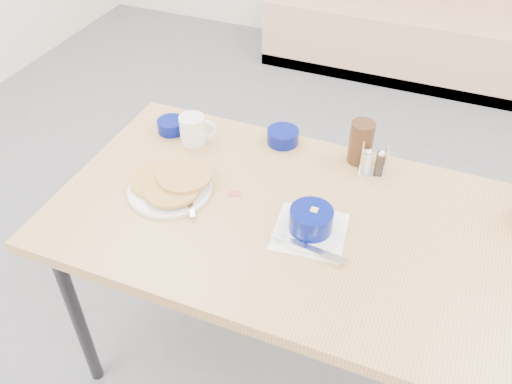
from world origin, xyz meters
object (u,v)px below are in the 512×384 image
at_px(amber_tumbler, 361,142).
at_px(condiment_caddy, 373,163).
at_px(pancake_plate, 171,185).
at_px(booth_bench, 412,19).
at_px(dining_table, 289,231).
at_px(creamer_bowl, 171,126).
at_px(butter_bowl, 283,137).
at_px(grits_setting, 311,223).
at_px(coffee_mug, 194,129).

xyz_separation_m(amber_tumbler, condiment_caddy, (0.06, -0.04, -0.04)).
relative_size(pancake_plate, amber_tumbler, 1.82).
xyz_separation_m(booth_bench, pancake_plate, (-0.38, -2.56, 0.43)).
height_order(pancake_plate, condiment_caddy, condiment_caddy).
distance_m(booth_bench, pancake_plate, 2.62).
relative_size(dining_table, condiment_caddy, 13.32).
height_order(pancake_plate, amber_tumbler, amber_tumbler).
height_order(dining_table, creamer_bowl, creamer_bowl).
distance_m(pancake_plate, butter_bowl, 0.44).
distance_m(grits_setting, amber_tumbler, 0.38).
relative_size(booth_bench, coffee_mug, 15.24).
xyz_separation_m(pancake_plate, creamer_bowl, (-0.15, 0.28, 0.00)).
distance_m(grits_setting, creamer_bowl, 0.68).
relative_size(grits_setting, butter_bowl, 2.23).
bearing_deg(grits_setting, butter_bowl, 119.94).
height_order(grits_setting, amber_tumbler, amber_tumbler).
xyz_separation_m(dining_table, pancake_plate, (-0.38, -0.03, 0.08)).
height_order(coffee_mug, creamer_bowl, coffee_mug).
xyz_separation_m(coffee_mug, butter_bowl, (0.28, 0.11, -0.03)).
height_order(pancake_plate, grits_setting, grits_setting).
relative_size(pancake_plate, butter_bowl, 2.45).
xyz_separation_m(grits_setting, condiment_caddy, (0.10, 0.33, 0.00)).
height_order(dining_table, butter_bowl, butter_bowl).
relative_size(dining_table, pancake_plate, 5.27).
relative_size(dining_table, amber_tumbler, 9.59).
distance_m(creamer_bowl, butter_bowl, 0.40).
distance_m(dining_table, grits_setting, 0.13).
height_order(booth_bench, pancake_plate, booth_bench).
bearing_deg(amber_tumbler, pancake_plate, -143.90).
xyz_separation_m(creamer_bowl, butter_bowl, (0.39, 0.08, 0.00)).
xyz_separation_m(dining_table, condiment_caddy, (0.18, 0.29, 0.10)).
bearing_deg(booth_bench, pancake_plate, -98.43).
bearing_deg(booth_bench, amber_tumbler, -86.86).
xyz_separation_m(creamer_bowl, condiment_caddy, (0.71, 0.04, 0.02)).
bearing_deg(dining_table, grits_setting, -29.43).
height_order(grits_setting, butter_bowl, grits_setting).
xyz_separation_m(grits_setting, butter_bowl, (-0.22, 0.38, -0.01)).
bearing_deg(pancake_plate, butter_bowl, 57.49).
relative_size(dining_table, grits_setting, 5.78).
distance_m(booth_bench, grits_setting, 2.62).
height_order(coffee_mug, grits_setting, coffee_mug).
height_order(dining_table, amber_tumbler, amber_tumbler).
height_order(butter_bowl, condiment_caddy, condiment_caddy).
bearing_deg(condiment_caddy, dining_table, -134.04).
height_order(creamer_bowl, condiment_caddy, condiment_caddy).
xyz_separation_m(booth_bench, dining_table, (0.00, -2.53, 0.35)).
distance_m(pancake_plate, creamer_bowl, 0.32).
distance_m(dining_table, butter_bowl, 0.38).
xyz_separation_m(booth_bench, coffee_mug, (-0.43, -2.30, 0.46)).
bearing_deg(creamer_bowl, grits_setting, -26.25).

